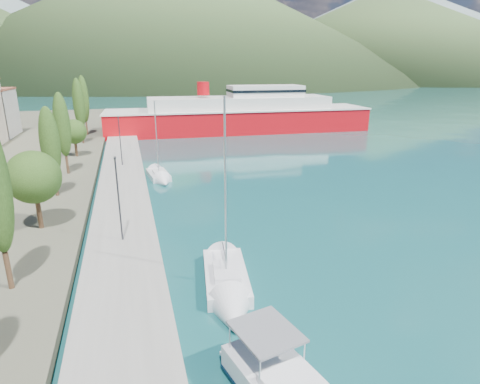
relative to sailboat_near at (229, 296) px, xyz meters
name	(u,v)px	position (x,y,z in m)	size (l,w,h in m)	color
ground	(151,107)	(3.19, 115.06, -0.33)	(1400.00, 1400.00, 0.00)	#165355
quay	(123,194)	(-5.81, 21.06, 0.07)	(5.00, 88.00, 0.80)	gray
hills_far	(220,20)	(141.77, 613.79, 77.06)	(1480.00, 900.00, 180.00)	slate
hills_near	(237,24)	(101.23, 367.56, 48.85)	(1010.00, 520.00, 115.00)	#3F592E
tree_row	(57,137)	(-11.94, 25.68, 5.40)	(4.02, 64.46, 10.52)	#47301E
lamp_posts	(119,194)	(-5.81, 9.31, 3.75)	(0.15, 45.83, 6.06)	#2D2D33
sailboat_near	(229,296)	(0.00, 0.00, 0.00)	(3.82, 8.87, 12.33)	silver
sailboat_mid	(161,179)	(-1.52, 26.20, -0.05)	(2.88, 6.92, 9.88)	silver
ferry	(240,116)	(17.28, 58.92, 2.82)	(52.59, 13.25, 10.36)	red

